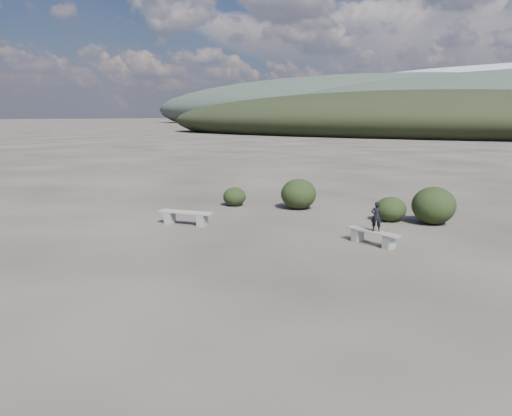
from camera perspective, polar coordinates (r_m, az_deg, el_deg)
The scene contains 8 objects.
ground at distance 12.15m, azimuth -9.01°, elevation -7.65°, with size 1200.00×1200.00×0.00m, color #2B2622.
bench_left at distance 17.56m, azimuth -8.04°, elevation -0.99°, with size 1.97×0.83×0.48m.
bench_right at distance 15.12m, azimuth 13.20°, elevation -3.17°, with size 1.74×0.84×0.43m.
seated_person at distance 14.93m, azimuth 13.60°, elevation -0.96°, with size 0.32×0.21×0.88m, color black.
shrub_a at distance 21.12m, azimuth -2.47°, elevation 1.32°, with size 0.97×0.97×0.79m, color black.
shrub_b at distance 20.44m, azimuth 4.89°, elevation 1.61°, with size 1.44×1.44×1.24m, color black.
shrub_c at distance 18.62m, azimuth 15.14°, elevation -0.13°, with size 1.11×1.11×0.89m, color black.
shrub_d at distance 18.58m, azimuth 19.64°, elevation 0.28°, with size 1.51×1.51×1.32m, color black.
Camera 1 is at (7.89, -8.44, 3.75)m, focal length 35.00 mm.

